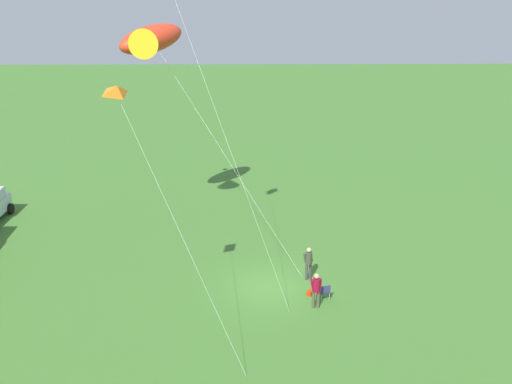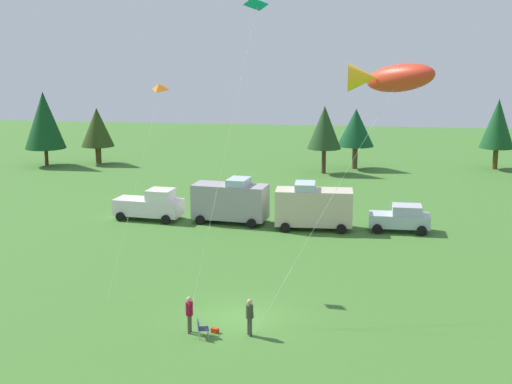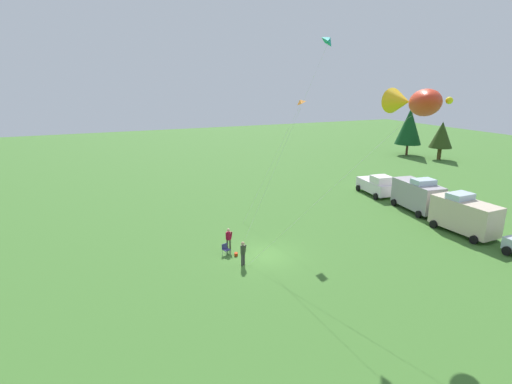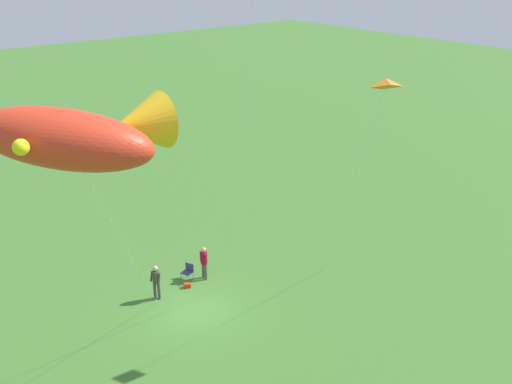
# 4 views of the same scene
# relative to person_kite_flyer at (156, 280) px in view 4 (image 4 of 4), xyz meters

# --- Properties ---
(ground_plane) EXTENTS (160.00, 160.00, 0.00)m
(ground_plane) POSITION_rel_person_kite_flyer_xyz_m (-0.78, 1.99, -1.02)
(ground_plane) COLOR #3E6F2B
(person_kite_flyer) EXTENTS (0.47, 0.56, 1.74)m
(person_kite_flyer) POSITION_rel_person_kite_flyer_xyz_m (0.00, 0.00, 0.00)
(person_kite_flyer) COLOR #3B3A39
(person_kite_flyer) RESTS_ON ground
(folding_chair) EXTENTS (0.61, 0.61, 0.82)m
(folding_chair) POSITION_rel_person_kite_flyer_xyz_m (-2.12, -0.56, -0.53)
(folding_chair) COLOR navy
(folding_chair) RESTS_ON ground
(person_spectator) EXTENTS (0.35, 0.54, 1.74)m
(person_spectator) POSITION_rel_person_kite_flyer_xyz_m (-2.78, -0.08, 0.00)
(person_spectator) COLOR #4B4B36
(person_spectator) RESTS_ON ground
(backpack_on_grass) EXTENTS (0.38, 0.34, 0.22)m
(backpack_on_grass) POSITION_rel_person_kite_flyer_xyz_m (-1.63, 0.08, -0.91)
(backpack_on_grass) COLOR red
(backpack_on_grass) RESTS_ON ground
(kite_large_fish) EXTENTS (8.75, 10.12, 12.25)m
(kite_large_fish) POSITION_rel_person_kite_flyer_xyz_m (6.20, 8.29, 10.21)
(kite_large_fish) COLOR red
(kite_large_fish) RESTS_ON ground
(kite_delta_orange) EXTENTS (2.40, 5.00, 10.97)m
(kite_delta_orange) POSITION_rel_person_kite_flyer_xyz_m (-6.10, 7.54, 9.62)
(kite_delta_orange) COLOR orange
(kite_delta_orange) RESTS_ON ground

